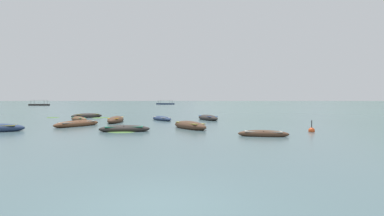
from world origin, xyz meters
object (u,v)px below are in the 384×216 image
rowboat_4 (79,119)px  rowboat_7 (190,126)px  mooring_buoy (312,131)px  rowboat_0 (208,118)px  rowboat_6 (87,116)px  rowboat_9 (124,129)px  rowboat_1 (77,124)px  rowboat_3 (263,134)px  rowboat_8 (116,120)px  ferry_1 (39,105)px  ferry_0 (165,104)px  rowboat_2 (162,119)px

rowboat_4 → rowboat_7: bearing=-31.6°
mooring_buoy → rowboat_7: bearing=168.9°
rowboat_0 → rowboat_6: size_ratio=1.20×
rowboat_6 → rowboat_9: rowboat_6 is taller
rowboat_1 → rowboat_6: bearing=111.2°
rowboat_3 → rowboat_0: bearing=104.5°
rowboat_7 → rowboat_9: rowboat_7 is taller
rowboat_4 → rowboat_6: rowboat_6 is taller
rowboat_6 → rowboat_7: rowboat_7 is taller
rowboat_3 → rowboat_8: bearing=141.5°
ferry_1 → rowboat_6: bearing=-54.3°
ferry_1 → mooring_buoy: 128.16m
ferry_0 → rowboat_8: bearing=-82.3°
rowboat_0 → ferry_0: size_ratio=0.46×
rowboat_3 → rowboat_2: bearing=123.1°
ferry_0 → mooring_buoy: (34.55, -135.19, -0.35)m
rowboat_7 → rowboat_6: bearing=137.4°
rowboat_7 → rowboat_8: size_ratio=0.92×
rowboat_1 → rowboat_8: 5.13m
rowboat_2 → rowboat_6: bearing=158.8°
rowboat_1 → rowboat_7: size_ratio=1.06×
rowboat_9 → rowboat_7: bearing=29.0°
rowboat_7 → rowboat_2: bearing=113.3°
rowboat_8 → ferry_1: ferry_1 is taller
rowboat_4 → rowboat_7: 15.68m
rowboat_2 → rowboat_7: rowboat_7 is taller
rowboat_8 → ferry_0: 128.51m
rowboat_8 → mooring_buoy: mooring_buoy is taller
rowboat_6 → ferry_0: 120.16m
rowboat_6 → rowboat_4: bearing=-73.9°
rowboat_2 → rowboat_9: 12.07m
ferry_1 → rowboat_8: bearing=-53.8°
ferry_1 → rowboat_7: bearing=-52.3°
rowboat_1 → rowboat_2: rowboat_1 is taller
rowboat_4 → rowboat_7: (13.35, -8.22, 0.06)m
rowboat_2 → ferry_1: (-69.93, 86.31, 0.26)m
rowboat_7 → ferry_1: ferry_1 is taller
ferry_1 → rowboat_9: bearing=-54.8°
rowboat_0 → rowboat_2: (-5.27, -1.12, -0.04)m
rowboat_9 → ferry_1: 120.40m
rowboat_0 → rowboat_2: 5.39m
ferry_1 → mooring_buoy: ferry_1 is taller
rowboat_2 → rowboat_3: 16.89m
rowboat_1 → rowboat_4: (-3.23, 6.94, -0.02)m
rowboat_4 → ferry_1: 106.56m
rowboat_2 → rowboat_3: (9.23, -14.14, -0.03)m
rowboat_2 → rowboat_7: size_ratio=0.99×
mooring_buoy → rowboat_0: bearing=122.4°
rowboat_6 → rowboat_9: bearing=-57.6°
rowboat_6 → rowboat_8: size_ratio=0.83×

